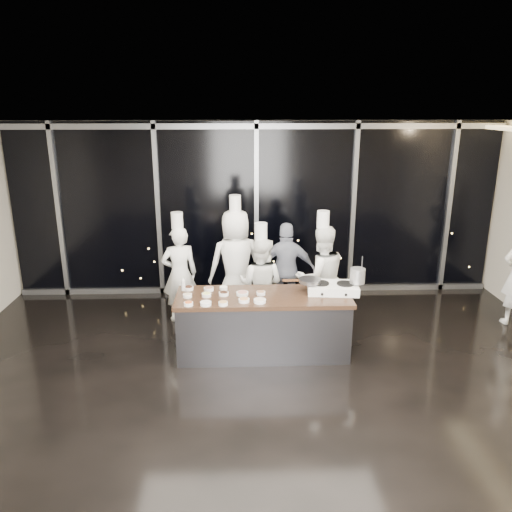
% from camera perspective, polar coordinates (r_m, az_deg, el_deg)
% --- Properties ---
extents(ground, '(9.00, 9.00, 0.00)m').
position_cam_1_polar(ground, '(6.63, 1.20, -14.63)').
color(ground, black).
rests_on(ground, ground).
extents(room_shell, '(9.02, 7.02, 3.21)m').
position_cam_1_polar(room_shell, '(5.79, 3.08, 4.68)').
color(room_shell, beige).
rests_on(room_shell, ground).
extents(window_wall, '(8.90, 0.11, 3.20)m').
position_cam_1_polar(window_wall, '(9.27, 0.03, 5.31)').
color(window_wall, black).
rests_on(window_wall, ground).
extents(demo_counter, '(2.46, 0.86, 0.90)m').
position_cam_1_polar(demo_counter, '(7.21, 0.80, -7.80)').
color(demo_counter, '#3B3B40').
rests_on(demo_counter, ground).
extents(stove, '(0.75, 0.51, 0.14)m').
position_cam_1_polar(stove, '(7.21, 8.76, -3.61)').
color(stove, white).
rests_on(stove, demo_counter).
extents(frying_pan, '(0.56, 0.35, 0.05)m').
position_cam_1_polar(frying_pan, '(7.15, 6.11, -2.80)').
color(frying_pan, gray).
rests_on(frying_pan, stove).
extents(stock_pot, '(0.23, 0.23, 0.21)m').
position_cam_1_polar(stock_pot, '(7.21, 11.53, -2.22)').
color(stock_pot, silver).
rests_on(stock_pot, stove).
extents(prep_bowls, '(1.17, 0.73, 0.05)m').
position_cam_1_polar(prep_bowls, '(6.96, -3.85, -4.57)').
color(prep_bowls, white).
rests_on(prep_bowls, demo_counter).
extents(squeeze_bottle, '(0.06, 0.06, 0.21)m').
position_cam_1_polar(squeeze_bottle, '(7.25, -8.32, -3.20)').
color(squeeze_bottle, silver).
rests_on(squeeze_bottle, demo_counter).
extents(chef_far_left, '(0.66, 0.51, 1.84)m').
position_cam_1_polar(chef_far_left, '(8.27, -8.73, -1.91)').
color(chef_far_left, white).
rests_on(chef_far_left, ground).
extents(chef_left, '(1.03, 0.81, 2.08)m').
position_cam_1_polar(chef_left, '(8.29, -2.32, -0.86)').
color(chef_left, white).
rests_on(chef_left, ground).
extents(chef_center, '(0.89, 0.80, 1.75)m').
position_cam_1_polar(chef_center, '(7.84, 0.55, -3.19)').
color(chef_center, white).
rests_on(chef_center, ground).
extents(guest, '(0.98, 0.48, 1.63)m').
position_cam_1_polar(guest, '(8.34, 3.53, -1.65)').
color(guest, '#15203C').
rests_on(guest, ground).
extents(chef_right, '(0.94, 0.80, 1.93)m').
position_cam_1_polar(chef_right, '(7.92, 7.41, -2.45)').
color(chef_right, white).
rests_on(chef_right, ground).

